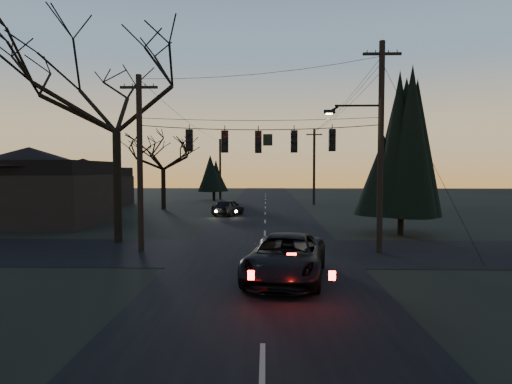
{
  "coord_description": "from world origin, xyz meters",
  "views": [
    {
      "loc": [
        0.07,
        -10.44,
        3.99
      ],
      "look_at": [
        -0.38,
        8.66,
        2.98
      ],
      "focal_mm": 30.0,
      "sensor_mm": 36.0,
      "label": 1
    }
  ],
  "objects_px": {
    "utility_pole_right": "(379,253)",
    "suv_near": "(286,258)",
    "utility_pole_far_l": "(220,199)",
    "sedan_oncoming_a": "(228,207)",
    "evergreen_right": "(402,154)",
    "bare_tree_left": "(116,88)",
    "utility_pole_far_r": "(314,205)",
    "utility_pole_left": "(141,252)"
  },
  "relations": [
    {
      "from": "utility_pole_far_l",
      "to": "sedan_oncoming_a",
      "type": "height_order",
      "value": "utility_pole_far_l"
    },
    {
      "from": "utility_pole_right",
      "to": "utility_pole_left",
      "type": "distance_m",
      "value": 11.5
    },
    {
      "from": "suv_near",
      "to": "bare_tree_left",
      "type": "bearing_deg",
      "value": 148.49
    },
    {
      "from": "utility_pole_far_l",
      "to": "sedan_oncoming_a",
      "type": "bearing_deg",
      "value": -81.86
    },
    {
      "from": "utility_pole_far_r",
      "to": "bare_tree_left",
      "type": "distance_m",
      "value": 29.98
    },
    {
      "from": "utility_pole_far_r",
      "to": "utility_pole_right",
      "type": "bearing_deg",
      "value": -90.0
    },
    {
      "from": "utility_pole_far_r",
      "to": "suv_near",
      "type": "distance_m",
      "value": 33.43
    },
    {
      "from": "suv_near",
      "to": "sedan_oncoming_a",
      "type": "height_order",
      "value": "suv_near"
    },
    {
      "from": "utility_pole_right",
      "to": "bare_tree_left",
      "type": "xyz_separation_m",
      "value": [
        -13.52,
        2.59,
        8.38
      ]
    },
    {
      "from": "sedan_oncoming_a",
      "to": "bare_tree_left",
      "type": "bearing_deg",
      "value": 89.64
    },
    {
      "from": "evergreen_right",
      "to": "sedan_oncoming_a",
      "type": "distance_m",
      "value": 16.36
    },
    {
      "from": "evergreen_right",
      "to": "sedan_oncoming_a",
      "type": "relative_size",
      "value": 2.13
    },
    {
      "from": "utility_pole_right",
      "to": "bare_tree_left",
      "type": "relative_size",
      "value": 0.83
    },
    {
      "from": "utility_pole_far_r",
      "to": "suv_near",
      "type": "bearing_deg",
      "value": -98.08
    },
    {
      "from": "utility_pole_left",
      "to": "utility_pole_right",
      "type": "bearing_deg",
      "value": 0.0
    },
    {
      "from": "utility_pole_far_r",
      "to": "evergreen_right",
      "type": "bearing_deg",
      "value": -83.07
    },
    {
      "from": "utility_pole_right",
      "to": "suv_near",
      "type": "height_order",
      "value": "utility_pole_right"
    },
    {
      "from": "utility_pole_right",
      "to": "sedan_oncoming_a",
      "type": "distance_m",
      "value": 18.59
    },
    {
      "from": "bare_tree_left",
      "to": "sedan_oncoming_a",
      "type": "relative_size",
      "value": 2.94
    },
    {
      "from": "bare_tree_left",
      "to": "evergreen_right",
      "type": "bearing_deg",
      "value": 10.16
    },
    {
      "from": "bare_tree_left",
      "to": "suv_near",
      "type": "bearing_deg",
      "value": -41.07
    },
    {
      "from": "utility_pole_left",
      "to": "suv_near",
      "type": "distance_m",
      "value": 8.53
    },
    {
      "from": "evergreen_right",
      "to": "suv_near",
      "type": "relative_size",
      "value": 1.51
    },
    {
      "from": "utility_pole_far_l",
      "to": "evergreen_right",
      "type": "height_order",
      "value": "evergreen_right"
    },
    {
      "from": "utility_pole_far_l",
      "to": "suv_near",
      "type": "height_order",
      "value": "utility_pole_far_l"
    },
    {
      "from": "utility_pole_far_l",
      "to": "utility_pole_right",
      "type": "bearing_deg",
      "value": -72.28
    },
    {
      "from": "bare_tree_left",
      "to": "suv_near",
      "type": "distance_m",
      "value": 13.94
    },
    {
      "from": "utility_pole_right",
      "to": "suv_near",
      "type": "relative_size",
      "value": 1.74
    },
    {
      "from": "utility_pole_far_l",
      "to": "bare_tree_left",
      "type": "distance_m",
      "value": 34.5
    },
    {
      "from": "utility_pole_right",
      "to": "utility_pole_far_r",
      "type": "bearing_deg",
      "value": 90.0
    },
    {
      "from": "utility_pole_left",
      "to": "evergreen_right",
      "type": "xyz_separation_m",
      "value": [
        14.23,
        5.51,
        4.94
      ]
    },
    {
      "from": "utility_pole_far_l",
      "to": "suv_near",
      "type": "relative_size",
      "value": 1.39
    },
    {
      "from": "utility_pole_right",
      "to": "utility_pole_far_r",
      "type": "relative_size",
      "value": 1.18
    },
    {
      "from": "bare_tree_left",
      "to": "evergreen_right",
      "type": "height_order",
      "value": "bare_tree_left"
    },
    {
      "from": "utility_pole_right",
      "to": "suv_near",
      "type": "distance_m",
      "value": 6.98
    },
    {
      "from": "evergreen_right",
      "to": "utility_pole_far_l",
      "type": "bearing_deg",
      "value": 115.02
    },
    {
      "from": "utility_pole_far_l",
      "to": "evergreen_right",
      "type": "bearing_deg",
      "value": -64.98
    },
    {
      "from": "utility_pole_left",
      "to": "suv_near",
      "type": "xyz_separation_m",
      "value": [
        6.8,
        -5.09,
        0.8
      ]
    },
    {
      "from": "utility_pole_far_l",
      "to": "sedan_oncoming_a",
      "type": "distance_m",
      "value": 19.79
    },
    {
      "from": "utility_pole_left",
      "to": "evergreen_right",
      "type": "bearing_deg",
      "value": 21.15
    },
    {
      "from": "utility_pole_far_r",
      "to": "utility_pole_far_l",
      "type": "xyz_separation_m",
      "value": [
        -11.5,
        8.0,
        0.0
      ]
    },
    {
      "from": "utility_pole_far_r",
      "to": "utility_pole_far_l",
      "type": "height_order",
      "value": "utility_pole_far_r"
    }
  ]
}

